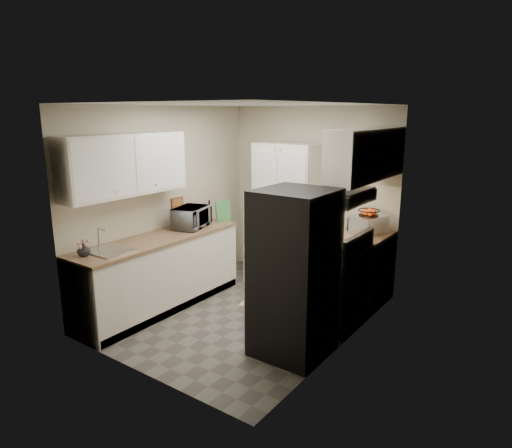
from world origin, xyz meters
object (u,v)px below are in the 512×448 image
(toaster_oven, at_px, (368,225))
(pantry_cabinet, at_px, (288,214))
(refrigerator, at_px, (294,274))
(wine_bottle, at_px, (209,212))
(microwave, at_px, (191,217))
(electric_range, at_px, (332,285))

(toaster_oven, bearing_deg, pantry_cabinet, -165.70)
(pantry_cabinet, xyz_separation_m, refrigerator, (1.14, -1.73, -0.15))
(refrigerator, xyz_separation_m, wine_bottle, (-1.94, 0.94, 0.21))
(refrigerator, xyz_separation_m, microwave, (-1.93, 0.56, 0.21))
(pantry_cabinet, distance_m, microwave, 1.41)
(pantry_cabinet, relative_size, wine_bottle, 7.11)
(pantry_cabinet, relative_size, electric_range, 1.77)
(microwave, distance_m, toaster_oven, 2.30)
(electric_range, relative_size, microwave, 2.24)
(refrigerator, xyz_separation_m, toaster_oven, (0.10, 1.64, 0.19))
(pantry_cabinet, bearing_deg, wine_bottle, -135.55)
(pantry_cabinet, distance_m, electric_range, 1.58)
(wine_bottle, bearing_deg, toaster_oven, 18.94)
(electric_range, relative_size, toaster_oven, 2.78)
(electric_range, bearing_deg, microwave, -172.90)
(refrigerator, relative_size, wine_bottle, 6.04)
(pantry_cabinet, relative_size, microwave, 3.96)
(pantry_cabinet, height_order, toaster_oven, pantry_cabinet)
(wine_bottle, height_order, toaster_oven, wine_bottle)
(electric_range, bearing_deg, pantry_cabinet, 141.78)
(electric_range, height_order, microwave, microwave)
(wine_bottle, bearing_deg, refrigerator, -25.88)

